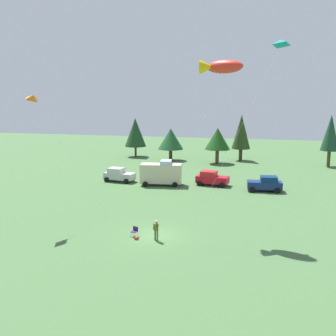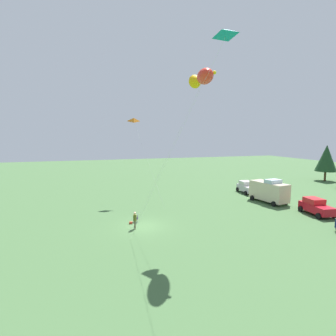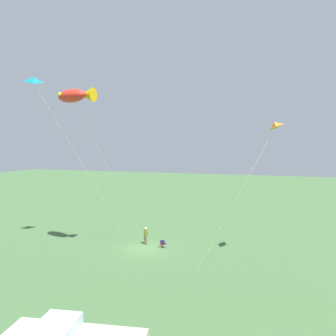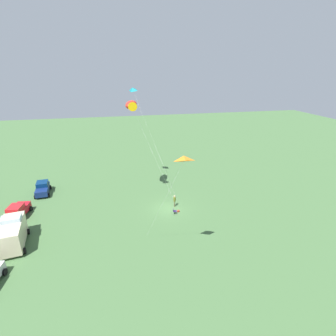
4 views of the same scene
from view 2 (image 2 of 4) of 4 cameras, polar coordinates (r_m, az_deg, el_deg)
ground_plane at (r=27.70m, az=-5.41°, el=-12.56°), size 160.00×160.00×0.00m
person_kite_flyer at (r=26.78m, az=-7.24°, el=-10.97°), size 0.55×0.43×1.74m
folding_chair at (r=28.95m, az=-6.86°, el=-10.69°), size 0.57×0.57×0.82m
backpack_on_grass at (r=28.59m, az=-8.11°, el=-11.74°), size 0.31×0.37×0.22m
car_silver_compact at (r=44.84m, az=16.79°, el=-4.01°), size 4.40×2.66×1.89m
van_camper_beige at (r=39.37m, az=21.14°, el=-4.65°), size 5.66×3.24×3.34m
car_red_sedan at (r=35.87m, az=29.52°, el=-7.33°), size 4.41×2.69×1.89m
kite_large_fish at (r=23.47m, az=7.66°, el=18.94°), size 6.44×6.72×14.74m
kite_delta_orange at (r=37.69m, az=-7.48°, el=10.36°), size 6.10×3.57×11.93m
kite_delta_teal at (r=19.51m, az=12.52°, el=26.61°), size 7.61×6.23×16.26m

